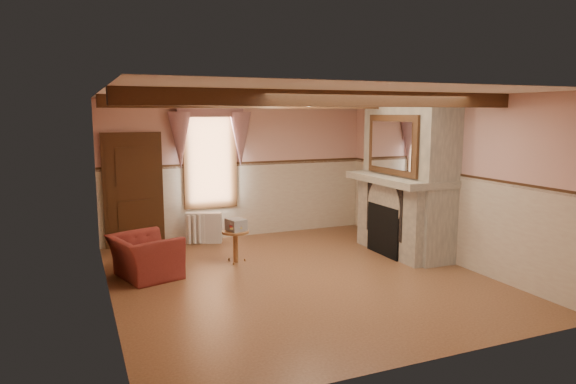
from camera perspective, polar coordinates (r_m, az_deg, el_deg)
name	(u,v)px	position (r m, az deg, el deg)	size (l,w,h in m)	color
floor	(298,277)	(8.06, 1.15, -9.47)	(5.50, 6.00, 0.01)	brown
ceiling	(299,94)	(7.66, 1.21, 10.84)	(5.50, 6.00, 0.01)	silver
wall_back	(239,169)	(10.53, -5.48, 2.59)	(5.50, 0.02, 2.80)	#D5A093
wall_front	(423,229)	(5.19, 14.81, -3.98)	(5.50, 0.02, 2.80)	#D5A093
wall_left	(106,200)	(7.09, -19.57, -0.84)	(0.02, 6.00, 2.80)	#D5A093
wall_right	(445,179)	(9.20, 17.03, 1.36)	(0.02, 6.00, 2.80)	#D5A093
wainscot	(298,230)	(7.86, 1.16, -4.27)	(5.50, 6.00, 1.50)	beige
chair_rail	(299,182)	(7.72, 1.18, 1.16)	(5.50, 6.00, 0.08)	black
firebox	(387,230)	(9.39, 10.90, -4.16)	(0.20, 0.95, 0.90)	black
armchair	(145,257)	(8.28, -15.60, -6.92)	(1.02, 0.89, 0.66)	maroon
side_table	(236,246)	(8.82, -5.84, -6.04)	(0.46, 0.46, 0.55)	brown
book_stack	(236,225)	(8.75, -5.80, -3.64)	(0.26, 0.32, 0.20)	#B7AD8C
radiator	(204,228)	(10.20, -9.36, -3.95)	(0.70, 0.18, 0.60)	silver
bowl	(400,173)	(9.36, 12.32, 2.06)	(0.37, 0.37, 0.09)	brown
mantel_clock	(377,166)	(9.97, 9.86, 2.85)	(0.14, 0.24, 0.20)	black
oil_lamp	(380,165)	(9.88, 10.20, 3.02)	(0.11, 0.11, 0.28)	gold
candle_red	(419,174)	(8.92, 14.32, 1.90)	(0.06, 0.06, 0.16)	#9E1613
jar_yellow	(409,174)	(9.14, 13.30, 1.97)	(0.06, 0.06, 0.12)	gold
fireplace	(408,176)	(9.47, 13.20, 1.71)	(0.85, 2.00, 2.80)	gray
mantel	(400,179)	(9.37, 12.30, 1.43)	(1.05, 2.05, 0.12)	gray
overmantel_mirror	(392,145)	(9.21, 11.48, 5.14)	(0.06, 1.44, 1.04)	silver
door	(133,192)	(10.09, -16.80, -0.01)	(1.10, 0.10, 2.10)	black
window	(210,158)	(10.31, -8.64, 3.80)	(1.06, 0.08, 2.02)	white
window_drapes	(211,127)	(10.19, -8.59, 7.12)	(1.30, 0.14, 1.40)	gray
ceiling_beam_front	(338,99)	(6.58, 5.54, 10.29)	(5.50, 0.18, 0.20)	black
ceiling_beam_back	(270,102)	(8.77, -2.03, 9.91)	(5.50, 0.18, 0.20)	black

